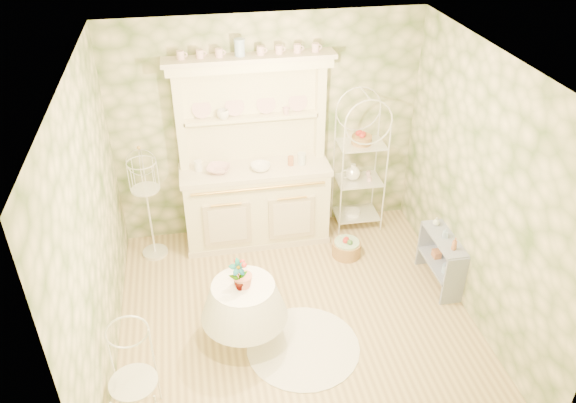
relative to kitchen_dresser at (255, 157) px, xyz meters
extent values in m
plane|color=tan|center=(0.20, -1.52, -1.15)|extent=(3.60, 3.60, 0.00)
plane|color=white|center=(0.20, -1.52, 1.56)|extent=(3.60, 3.60, 0.00)
plane|color=beige|center=(-1.60, -1.52, 0.21)|extent=(3.60, 3.60, 0.00)
plane|color=beige|center=(2.00, -1.52, 0.21)|extent=(3.60, 3.60, 0.00)
plane|color=beige|center=(0.20, 0.28, 0.21)|extent=(3.60, 3.60, 0.00)
plane|color=beige|center=(0.20, -3.32, 0.21)|extent=(3.60, 3.60, 0.00)
cube|color=#FEF9D0|center=(0.00, 0.00, 0.00)|extent=(1.87, 0.61, 2.29)
cube|color=white|center=(1.30, 0.08, -0.29)|extent=(0.54, 0.39, 1.70)
cube|color=#8A93AD|center=(1.88, -1.22, -0.87)|extent=(0.25, 0.65, 0.56)
cylinder|color=white|center=(-0.35, -1.70, -0.78)|extent=(0.71, 0.71, 0.73)
cube|color=white|center=(-1.36, -2.43, -0.73)|extent=(0.42, 0.42, 0.83)
cube|color=white|center=(-1.26, -0.10, -0.40)|extent=(0.39, 0.39, 1.49)
cylinder|color=#AC804B|center=(1.00, -0.55, -1.03)|extent=(0.42, 0.42, 0.23)
cylinder|color=white|center=(0.19, -1.90, -1.14)|extent=(1.31, 1.31, 0.01)
imported|color=white|center=(-0.42, -0.03, -0.13)|extent=(0.34, 0.34, 0.07)
imported|color=white|center=(0.06, -0.07, -0.13)|extent=(0.27, 0.27, 0.07)
imported|color=white|center=(-0.32, 0.16, 0.47)|extent=(0.18, 0.18, 0.11)
imported|color=white|center=(0.40, 0.15, 0.47)|extent=(0.11, 0.11, 0.08)
imported|color=#3F7238|center=(-0.39, -1.75, -0.30)|extent=(0.19, 0.15, 0.32)
imported|color=#AF6A42|center=(1.88, -1.43, -0.46)|extent=(0.07, 0.07, 0.15)
imported|color=#97B5D9|center=(1.88, -1.21, -0.49)|extent=(0.06, 0.06, 0.11)
imported|color=silver|center=(1.88, -0.97, -0.50)|extent=(0.08, 0.08, 0.10)
camera|label=1|loc=(-0.68, -5.70, 3.02)|focal=35.00mm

